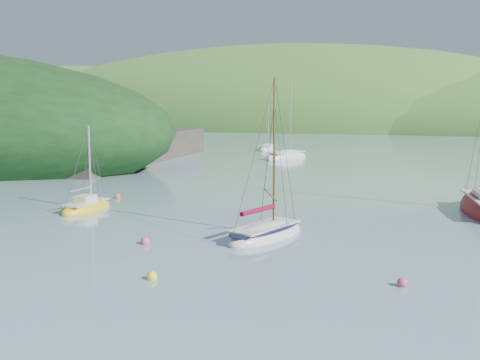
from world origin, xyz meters
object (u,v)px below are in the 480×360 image
at_px(daysailer_white, 266,233).
at_px(sailboat_yellow, 86,208).
at_px(distant_sloop_a, 286,157).
at_px(distant_sloop_c, 267,149).

xyz_separation_m(daysailer_white, sailboat_yellow, (-13.23, 2.06, -0.04)).
height_order(daysailer_white, distant_sloop_a, distant_sloop_a).
distance_m(distant_sloop_a, distant_sloop_c, 15.08).
bearing_deg(daysailer_white, sailboat_yellow, -174.98).
bearing_deg(sailboat_yellow, distant_sloop_c, 94.66).
bearing_deg(distant_sloop_a, distant_sloop_c, 138.86).
bearing_deg(distant_sloop_c, distant_sloop_a, -67.09).
height_order(daysailer_white, sailboat_yellow, daysailer_white).
height_order(distant_sloop_a, distant_sloop_c, distant_sloop_a).
distance_m(sailboat_yellow, distant_sloop_a, 38.72).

